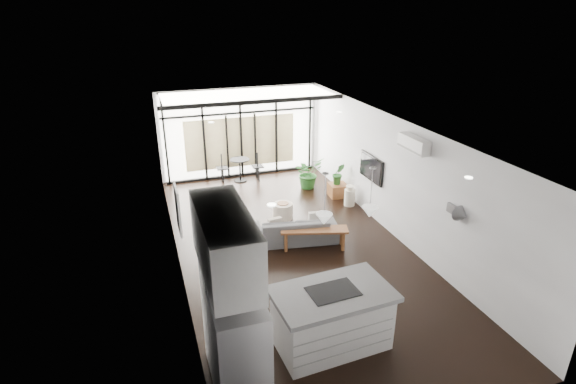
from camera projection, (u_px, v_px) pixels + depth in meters
floor at (292, 247)px, 10.24m from camera, size 5.00×10.00×0.00m
ceiling at (293, 127)px, 9.15m from camera, size 5.00×10.00×0.00m
wall_left at (174, 206)px, 8.96m from camera, size 0.02×10.00×2.80m
wall_right at (394, 177)px, 10.43m from camera, size 0.02×10.00×2.80m
wall_back at (240, 133)px, 14.06m from camera, size 5.00×0.02×2.80m
wall_front at (431, 344)px, 5.33m from camera, size 5.00×0.02×2.80m
glazing at (241, 134)px, 13.95m from camera, size 5.00×0.20×2.80m
skylight at (246, 94)px, 12.65m from camera, size 4.70×1.90×0.06m
neighbour_building at (241, 142)px, 14.13m from camera, size 3.50×0.02×1.60m
island at (332, 318)px, 7.14m from camera, size 1.93×1.22×1.02m
cooktop at (333, 291)px, 6.94m from camera, size 0.80×0.56×0.01m
fridge at (240, 359)px, 5.84m from camera, size 0.67×0.83×1.72m
appliance_column at (224, 303)px, 6.52m from camera, size 0.57×0.60×2.23m
upper_cabinets at (225, 243)px, 5.64m from camera, size 0.62×1.75×0.86m
pendant_left at (324, 219)px, 7.02m from camera, size 0.26×0.26×0.18m
pendant_right at (370, 212)px, 7.26m from camera, size 0.26×0.26×0.18m
sofa at (294, 225)px, 10.39m from camera, size 2.07×0.91×0.78m
console_bench at (314, 238)px, 10.12m from camera, size 1.55×0.79×0.48m
pouf at (283, 211)px, 11.55m from camera, size 0.61×0.61×0.41m
crate at (338, 190)px, 12.89m from camera, size 0.52×0.52×0.37m
plant_tall at (308, 176)px, 13.43m from camera, size 1.12×1.17×0.73m
plant_crate at (338, 180)px, 12.76m from camera, size 0.46×0.69×0.28m
milk_can at (350, 196)px, 12.26m from camera, size 0.32×0.32×0.58m
bistro_set at (240, 169)px, 13.92m from camera, size 1.73×0.96×0.79m
tv at (371, 168)px, 11.33m from camera, size 0.05×1.10×0.65m
ac_unit at (414, 144)px, 9.29m from camera, size 0.22×0.90×0.30m
framed_art at (178, 209)px, 8.47m from camera, size 0.04×0.70×0.90m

